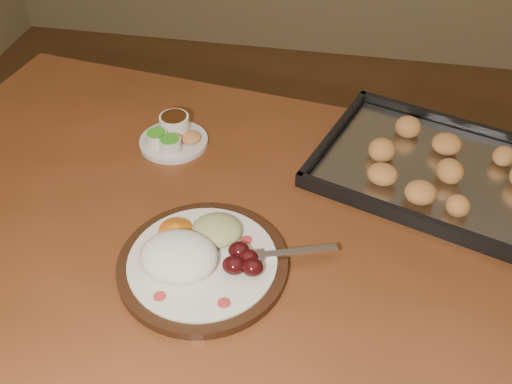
# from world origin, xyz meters

# --- Properties ---
(dining_table) EXTENTS (1.61, 1.10, 0.75)m
(dining_table) POSITION_xyz_m (-0.28, -0.12, 0.65)
(dining_table) COLOR brown
(dining_table) RESTS_ON ground
(dinner_plate) EXTENTS (0.38, 0.30, 0.07)m
(dinner_plate) POSITION_xyz_m (-0.32, -0.25, 0.77)
(dinner_plate) COLOR black
(dinner_plate) RESTS_ON dining_table
(condiment_saucer) EXTENTS (0.15, 0.15, 0.05)m
(condiment_saucer) POSITION_xyz_m (-0.47, 0.10, 0.77)
(condiment_saucer) COLOR beige
(condiment_saucer) RESTS_ON dining_table
(baking_tray) EXTENTS (0.59, 0.50, 0.05)m
(baking_tray) POSITION_xyz_m (0.12, 0.09, 0.77)
(baking_tray) COLOR black
(baking_tray) RESTS_ON dining_table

